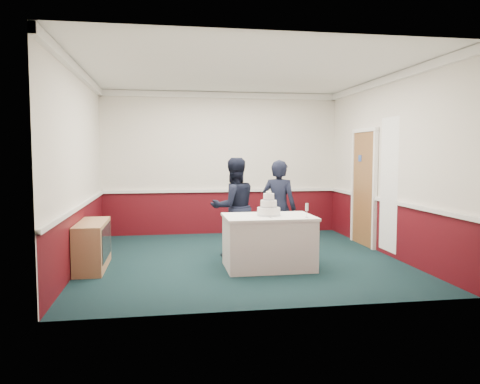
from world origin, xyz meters
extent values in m
plane|color=black|center=(0.00, 0.00, 0.00)|extent=(5.00, 5.00, 0.00)
cube|color=silver|center=(0.00, 2.48, 1.50)|extent=(5.00, 0.05, 3.00)
cube|color=silver|center=(-2.48, 0.00, 1.50)|extent=(0.05, 5.00, 3.00)
cube|color=silver|center=(2.48, 0.00, 1.50)|extent=(0.05, 5.00, 3.00)
cube|color=white|center=(0.00, 0.00, 2.98)|extent=(5.00, 5.00, 0.05)
cube|color=#4A0910|center=(0.00, 2.48, 0.45)|extent=(5.00, 0.02, 0.90)
cube|color=white|center=(0.00, 2.47, 0.92)|extent=(4.98, 0.05, 0.06)
cube|color=white|center=(0.00, 2.46, 2.93)|extent=(5.00, 0.08, 0.12)
cube|color=olive|center=(2.46, 0.80, 1.05)|extent=(0.05, 0.90, 2.10)
cube|color=#234799|center=(2.44, 0.95, 1.62)|extent=(0.01, 0.12, 0.12)
cube|color=white|center=(2.42, -0.25, 1.20)|extent=(0.02, 0.60, 2.20)
cube|color=tan|center=(-2.28, -0.28, 0.35)|extent=(0.40, 1.20, 0.70)
cube|color=black|center=(-2.07, -0.28, 0.40)|extent=(0.01, 1.00, 0.50)
cube|color=white|center=(0.31, -0.67, 0.38)|extent=(1.28, 0.88, 0.76)
cube|color=white|center=(0.31, -0.67, 0.77)|extent=(1.32, 0.92, 0.04)
cylinder|color=white|center=(0.31, -0.67, 0.85)|extent=(0.34, 0.34, 0.12)
cylinder|color=#B5B7C1|center=(0.31, -0.67, 0.80)|extent=(0.35, 0.35, 0.03)
cylinder|color=white|center=(0.31, -0.67, 0.97)|extent=(0.24, 0.24, 0.11)
cylinder|color=#B5B7C1|center=(0.31, -0.67, 0.92)|extent=(0.25, 0.25, 0.02)
cylinder|color=white|center=(0.31, -0.67, 1.07)|extent=(0.16, 0.16, 0.10)
cylinder|color=#B5B7C1|center=(0.31, -0.67, 1.03)|extent=(0.17, 0.17, 0.02)
sphere|color=#EDE5C9|center=(0.31, -0.67, 1.14)|extent=(0.03, 0.03, 0.03)
sphere|color=#EDE5C9|center=(0.34, -0.65, 1.14)|extent=(0.03, 0.03, 0.03)
sphere|color=#EDE5C9|center=(0.29, -0.64, 1.14)|extent=(0.03, 0.03, 0.03)
sphere|color=#EDE5C9|center=(0.33, -0.69, 1.14)|extent=(0.03, 0.03, 0.03)
sphere|color=#EDE5C9|center=(0.29, -0.68, 1.14)|extent=(0.03, 0.03, 0.03)
cube|color=silver|center=(0.28, -0.87, 0.79)|extent=(0.04, 0.22, 0.00)
cylinder|color=silver|center=(0.81, -0.95, 0.79)|extent=(0.05, 0.05, 0.01)
cylinder|color=silver|center=(0.81, -0.95, 0.84)|extent=(0.01, 0.01, 0.09)
cylinder|color=silver|center=(0.81, -0.95, 0.94)|extent=(0.04, 0.04, 0.11)
imported|color=black|center=(-0.08, 0.23, 0.82)|extent=(0.92, 0.79, 1.64)
imported|color=black|center=(0.66, 0.11, 0.80)|extent=(0.70, 0.64, 1.61)
camera|label=1|loc=(-1.21, -7.40, 1.71)|focal=35.00mm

